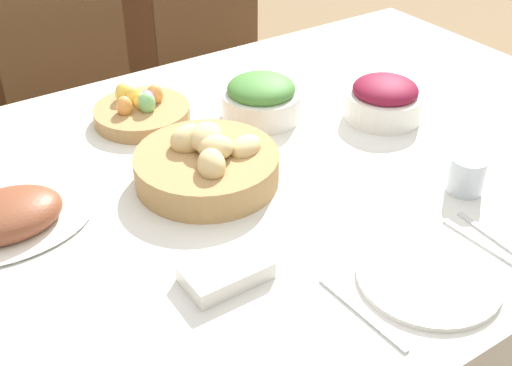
# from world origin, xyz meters

# --- Properties ---
(dining_table) EXTENTS (1.90, 1.15, 0.76)m
(dining_table) POSITION_xyz_m (0.00, 0.00, 0.38)
(dining_table) COLOR silver
(dining_table) RESTS_ON ground
(chair_far_center) EXTENTS (0.42, 0.42, 0.90)m
(chair_far_center) POSITION_xyz_m (-0.02, 0.92, 0.49)
(chair_far_center) COLOR brown
(chair_far_center) RESTS_ON ground
(chair_far_right) EXTENTS (0.42, 0.42, 0.90)m
(chair_far_right) POSITION_xyz_m (0.51, 0.92, 0.49)
(chair_far_right) COLOR brown
(chair_far_right) RESTS_ON ground
(sideboard) EXTENTS (1.37, 0.44, 0.91)m
(sideboard) POSITION_xyz_m (0.20, 1.81, 0.45)
(sideboard) COLOR #4C2D19
(sideboard) RESTS_ON ground
(bread_basket) EXTENTS (0.29, 0.29, 0.11)m
(bread_basket) POSITION_xyz_m (-0.07, 0.02, 0.80)
(bread_basket) COLOR #AD8451
(bread_basket) RESTS_ON dining_table
(egg_basket) EXTENTS (0.22, 0.22, 0.08)m
(egg_basket) POSITION_xyz_m (-0.07, 0.32, 0.78)
(egg_basket) COLOR #AD8451
(egg_basket) RESTS_ON dining_table
(ham_platter) EXTENTS (0.30, 0.21, 0.07)m
(ham_platter) POSITION_xyz_m (-0.44, 0.09, 0.78)
(ham_platter) COLOR silver
(ham_platter) RESTS_ON dining_table
(green_salad_bowl) EXTENTS (0.18, 0.18, 0.10)m
(green_salad_bowl) POSITION_xyz_m (0.16, 0.18, 0.81)
(green_salad_bowl) COLOR silver
(green_salad_bowl) RESTS_ON dining_table
(beet_salad_bowl) EXTENTS (0.18, 0.18, 0.10)m
(beet_salad_bowl) POSITION_xyz_m (0.40, 0.03, 0.80)
(beet_salad_bowl) COLOR silver
(beet_salad_bowl) RESTS_ON dining_table
(dinner_plate) EXTENTS (0.23, 0.23, 0.01)m
(dinner_plate) POSITION_xyz_m (0.08, -0.42, 0.76)
(dinner_plate) COLOR silver
(dinner_plate) RESTS_ON dining_table
(fork) EXTENTS (0.02, 0.19, 0.00)m
(fork) POSITION_xyz_m (-0.06, -0.42, 0.76)
(fork) COLOR silver
(fork) RESTS_ON dining_table
(knife) EXTENTS (0.02, 0.19, 0.00)m
(knife) POSITION_xyz_m (0.23, -0.42, 0.76)
(knife) COLOR silver
(knife) RESTS_ON dining_table
(spoon) EXTENTS (0.02, 0.19, 0.00)m
(spoon) POSITION_xyz_m (0.26, -0.42, 0.76)
(spoon) COLOR silver
(spoon) RESTS_ON dining_table
(drinking_cup) EXTENTS (0.07, 0.07, 0.07)m
(drinking_cup) POSITION_xyz_m (0.33, -0.28, 0.79)
(drinking_cup) COLOR silver
(drinking_cup) RESTS_ON dining_table
(butter_dish) EXTENTS (0.14, 0.09, 0.03)m
(butter_dish) POSITION_xyz_m (-0.19, -0.24, 0.77)
(butter_dish) COLOR silver
(butter_dish) RESTS_ON dining_table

